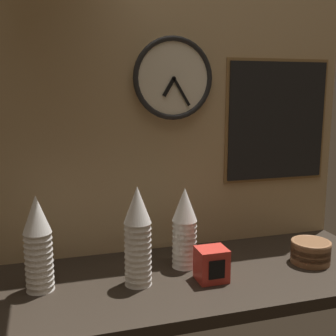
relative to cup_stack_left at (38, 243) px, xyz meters
name	(u,v)px	position (x,y,z in m)	size (l,w,h in m)	color
ground_plane	(166,281)	(0.40, -0.02, -0.17)	(1.60, 0.56, 0.04)	black
wall_tiled_back	(146,113)	(0.40, 0.25, 0.37)	(1.60, 0.03, 1.05)	tan
cup_stack_left	(38,243)	(0.00, 0.00, 0.00)	(0.09, 0.09, 0.30)	white
cup_stack_center	(138,236)	(0.30, -0.05, 0.01)	(0.09, 0.09, 0.32)	white
cup_stack_center_right	(185,228)	(0.48, 0.04, -0.01)	(0.09, 0.09, 0.28)	white
bowl_stack_far_right	(311,251)	(0.93, -0.06, -0.11)	(0.14, 0.14, 0.08)	brown
wall_clock	(173,78)	(0.50, 0.22, 0.50)	(0.30, 0.03, 0.30)	beige
menu_board	(277,121)	(0.94, 0.23, 0.34)	(0.45, 0.01, 0.49)	olive
napkin_dispenser	(212,264)	(0.53, -0.09, -0.10)	(0.10, 0.09, 0.11)	red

